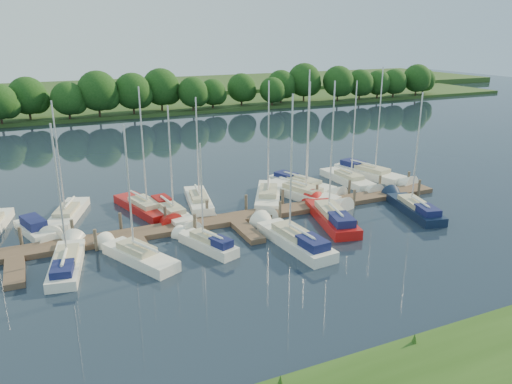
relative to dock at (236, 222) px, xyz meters
name	(u,v)px	position (x,y,z in m)	size (l,w,h in m)	color
ground	(278,261)	(0.00, -7.31, -0.20)	(260.00, 260.00, 0.00)	#171F2F
dock	(236,222)	(0.00, 0.00, 0.00)	(40.00, 6.00, 0.40)	#4D382B
mooring_pilings	(231,212)	(0.00, 1.13, 0.40)	(38.24, 2.84, 2.00)	#473D33
far_shore	(106,106)	(0.00, 67.69, 0.10)	(180.00, 30.00, 0.60)	#274319
distant_hill	(90,91)	(0.00, 92.69, 0.50)	(220.00, 40.00, 1.40)	#355424
treeline	(134,94)	(3.21, 54.80, 3.79)	(145.17, 9.92, 7.97)	#38281C
motorboat	(35,230)	(-14.59, 4.26, 0.14)	(2.90, 5.43, 1.60)	white
sailboat_n_2	(67,216)	(-12.18, 6.67, 0.07)	(4.09, 7.88, 9.99)	white
sailboat_n_3	(146,209)	(-5.93, 5.61, 0.07)	(3.89, 8.66, 10.92)	#A6110F
sailboat_n_4	(172,214)	(-4.30, 3.46, 0.13)	(2.59, 7.55, 9.65)	white
sailboat_n_5	(199,202)	(-1.26, 5.52, 0.07)	(2.97, 7.82, 9.81)	white
sailboat_n_6	(268,198)	(4.71, 3.91, 0.08)	(5.44, 8.37, 11.14)	white
sailboat_n_7	(304,195)	(8.06, 3.38, 0.08)	(4.69, 9.41, 11.96)	white
sailboat_n_8	(304,185)	(9.65, 6.08, 0.10)	(4.38, 8.37, 10.58)	white
sailboat_n_9	(349,181)	(14.52, 5.44, 0.07)	(2.14, 8.29, 10.56)	white
sailboat_n_10	(371,174)	(17.92, 6.40, 0.13)	(4.17, 9.30, 11.70)	white
sailboat_s_0	(67,263)	(-12.87, -2.42, 0.11)	(2.99, 7.73, 9.72)	white
sailboat_s_1	(137,257)	(-8.54, -3.35, 0.08)	(4.29, 7.16, 9.56)	white
sailboat_s_2	(207,244)	(-3.66, -3.49, 0.14)	(3.11, 5.95, 7.96)	white
sailboat_s_3	(293,241)	(2.20, -5.44, 0.14)	(2.75, 8.74, 11.18)	white
sailboat_s_4	(330,217)	(7.16, -2.59, 0.14)	(3.83, 9.10, 11.56)	#A6110F
sailboat_s_5	(413,208)	(14.72, -3.68, 0.12)	(3.43, 8.20, 10.39)	#0F1A32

